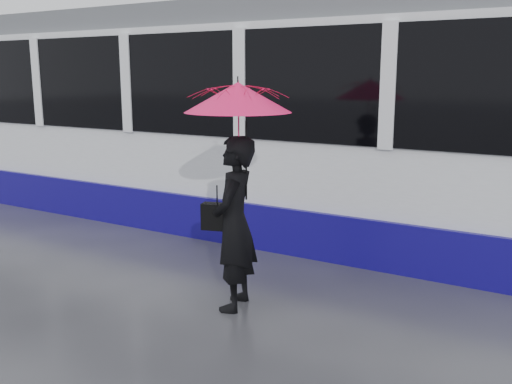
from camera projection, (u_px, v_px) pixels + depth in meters
The scene contains 6 objects.
ground at pixel (186, 273), 6.84m from camera, with size 90.00×90.00×0.00m, color #2B2B30.
rails at pixel (284, 225), 8.94m from camera, with size 34.00×1.51×0.02m.
tram at pixel (454, 129), 7.36m from camera, with size 26.00×2.56×3.35m.
woman at pixel (234, 224), 5.66m from camera, with size 0.64×0.42×1.75m, color black.
umbrella at pixel (238, 119), 5.43m from camera, with size 1.27×1.27×1.18m.
handbag at pixel (217, 217), 5.78m from camera, with size 0.34×0.22×0.45m.
Camera 1 is at (4.07, -5.14, 2.33)m, focal length 40.00 mm.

